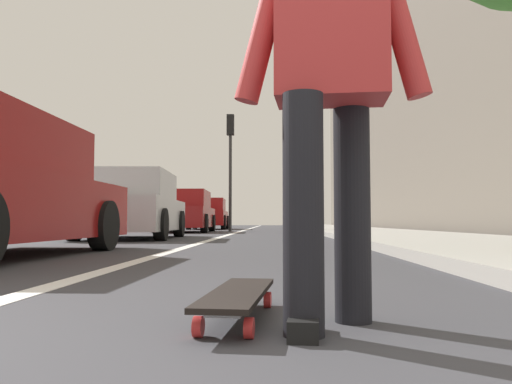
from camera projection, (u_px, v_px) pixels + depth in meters
name	position (u px, v px, depth m)	size (l,w,h in m)	color
ground_plane	(265.00, 239.00, 10.79)	(80.00, 80.00, 0.00)	#38383D
lane_stripe_white	(243.00, 231.00, 20.81)	(52.00, 0.16, 0.01)	silver
sidewalk_curb	(353.00, 230.00, 18.66)	(52.00, 3.20, 0.12)	#9E9B93
building_facade	(392.00, 86.00, 22.93)	(40.00, 1.20, 13.06)	#675F55
skateboard	(238.00, 296.00, 1.96)	(0.85, 0.27, 0.11)	red
skater_person	(330.00, 70.00, 1.85)	(0.45, 0.72, 1.64)	black
parked_car_mid	(132.00, 207.00, 11.29)	(4.19, 2.10, 1.48)	#B7B7BC
parked_car_far	(186.00, 212.00, 18.12)	(4.38, 1.94, 1.48)	maroon
parked_car_end	(208.00, 214.00, 24.88)	(4.24, 1.99, 1.50)	maroon
traffic_light	(230.00, 151.00, 19.55)	(0.33, 0.28, 4.52)	#2D2D2D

